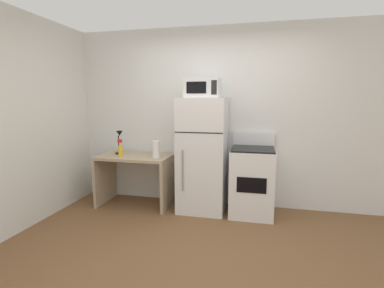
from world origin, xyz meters
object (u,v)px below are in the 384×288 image
Objects in this scene: desk_lamp at (119,138)px; paper_towel_roll at (156,149)px; oven_range at (252,181)px; microwave at (203,88)px; spray_bottle at (120,150)px; refrigerator at (203,155)px; desk at (136,171)px.

desk_lamp is 0.65m from paper_towel_roll.
paper_towel_roll is at bearing -175.80° from oven_range.
microwave is at bearing -178.48° from oven_range.
desk_lamp is 0.24m from spray_bottle.
desk_lamp is 1.47m from microwave.
microwave is 1.43m from oven_range.
desk_lamp is 1.47× the size of paper_towel_roll.
spray_bottle is (0.10, -0.17, -0.14)m from desk_lamp.
paper_towel_roll is at bearing 4.55° from spray_bottle.
microwave is (1.28, -0.05, 0.73)m from desk_lamp.
refrigerator reaches higher than spray_bottle.
desk_lamp is 1.42× the size of spray_bottle.
refrigerator is at bearing 179.76° from oven_range.
desk is 1.70m from oven_range.
paper_towel_roll is 0.15× the size of refrigerator.
desk is 0.39m from spray_bottle.
refrigerator is (1.01, 0.02, 0.28)m from desk.
microwave reaches higher than refrigerator.
desk is 0.55m from desk_lamp.
oven_range is at bearing 4.30° from spray_bottle.
spray_bottle is 0.53m from paper_towel_roll.
microwave reaches higher than desk.
desk is at bearing -178.77° from refrigerator.
paper_towel_roll is at bearing -11.39° from desk_lamp.
microwave is at bearing -89.67° from refrigerator.
oven_range is (1.34, 0.10, -0.40)m from paper_towel_roll.
spray_bottle is (-0.17, -0.12, 0.33)m from desk.
desk_lamp reaches higher than spray_bottle.
microwave reaches higher than spray_bottle.
desk_lamp is 0.32× the size of oven_range.
spray_bottle is 1.47m from microwave.
microwave is 0.42× the size of oven_range.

